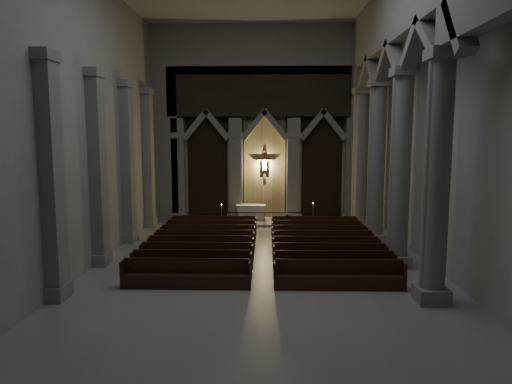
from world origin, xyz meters
TOP-DOWN VIEW (x-y plane):
  - room at (0.00, 0.00)m, footprint 24.00×24.10m
  - sanctuary_wall at (0.00, 11.54)m, footprint 14.00×0.77m
  - right_arcade at (5.50, 1.33)m, footprint 1.00×24.00m
  - left_pilasters at (-6.75, 3.50)m, footprint 0.60×13.00m
  - sanctuary_step at (0.00, 10.60)m, footprint 8.50×2.60m
  - altar at (-0.84, 10.99)m, footprint 1.82×0.73m
  - altar_rail at (0.00, 8.75)m, footprint 5.18×0.09m
  - candle_stand_left at (-2.53, 9.71)m, footprint 0.22×0.22m
  - candle_stand_right at (2.88, 9.66)m, footprint 0.24×0.24m
  - pews at (-0.00, 2.97)m, footprint 9.99×9.05m
  - worshipper at (1.23, 6.79)m, footprint 0.51×0.42m

SIDE VIEW (x-z plane):
  - sanctuary_step at x=0.00m, z-range 0.00..0.15m
  - pews at x=0.00m, z-range -0.18..0.85m
  - candle_stand_left at x=-2.53m, z-range -0.30..1.00m
  - candle_stand_right at x=2.88m, z-range -0.32..1.09m
  - worshipper at x=1.23m, z-range 0.00..1.19m
  - altar at x=-0.84m, z-range 0.15..1.08m
  - altar_rail at x=0.00m, z-range 0.17..1.19m
  - left_pilasters at x=-6.75m, z-range -0.10..7.92m
  - sanctuary_wall at x=0.00m, z-range 0.62..12.62m
  - room at x=0.00m, z-range 1.60..13.60m
  - right_arcade at x=5.50m, z-range 1.83..13.83m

